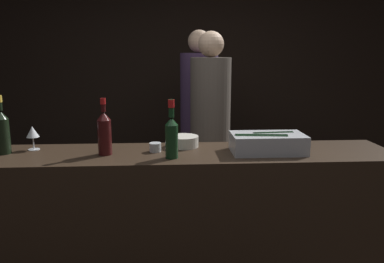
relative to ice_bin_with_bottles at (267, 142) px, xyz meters
name	(u,v)px	position (x,y,z in m)	size (l,w,h in m)	color
wall_back_chalkboard	(181,71)	(-0.44, 2.28, 0.31)	(6.40, 0.06, 2.80)	black
bar_counter	(192,232)	(-0.44, 0.03, -0.57)	(2.40, 0.50, 1.03)	#2D2116
ice_bin_with_bottles	(267,142)	(0.00, 0.00, 0.00)	(0.43, 0.24, 0.12)	#B7BABF
bowl_white	(184,141)	(-0.49, 0.17, -0.02)	(0.18, 0.18, 0.07)	silver
wine_glass	(33,133)	(-1.40, 0.15, 0.05)	(0.08, 0.08, 0.14)	silver
candle_votive	(155,147)	(-0.66, 0.06, -0.03)	(0.07, 0.07, 0.05)	silver
champagne_bottle	(2,130)	(-1.54, 0.07, 0.08)	(0.08, 0.08, 0.34)	black
red_wine_bottle_burgundy	(172,134)	(-0.56, -0.08, 0.07)	(0.07, 0.07, 0.33)	#143319
red_wine_bottle_tall	(104,132)	(-0.95, 0.01, 0.07)	(0.08, 0.08, 0.33)	#380F0F
person_in_hoodie	(210,126)	(-0.23, 0.97, -0.09)	(0.33, 0.33, 1.78)	black
person_blond_tee	(199,115)	(-0.29, 1.42, -0.07)	(0.36, 0.36, 1.82)	black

